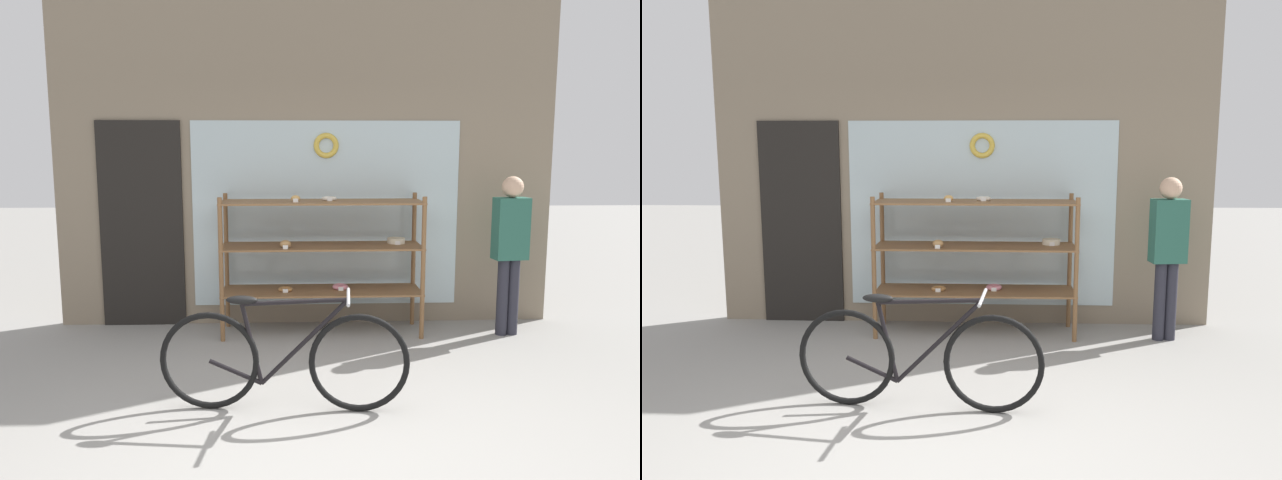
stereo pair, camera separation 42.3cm
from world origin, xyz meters
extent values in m
plane|color=gray|center=(0.00, 0.00, 0.00)|extent=(30.00, 30.00, 0.00)
cube|color=gray|center=(0.00, 2.87, 1.93)|extent=(5.09, 0.08, 3.87)
cube|color=silver|center=(0.20, 2.82, 1.15)|extent=(2.73, 0.02, 1.90)
cube|color=black|center=(-1.68, 2.81, 1.05)|extent=(0.84, 0.03, 2.10)
torus|color=gold|center=(0.20, 2.80, 1.85)|extent=(0.26, 0.06, 0.26)
cylinder|color=brown|center=(-0.82, 2.22, 0.69)|extent=(0.04, 0.04, 1.38)
cylinder|color=brown|center=(1.10, 2.22, 0.69)|extent=(0.04, 0.04, 1.38)
cylinder|color=brown|center=(-0.82, 2.70, 0.69)|extent=(0.04, 0.04, 1.38)
cylinder|color=brown|center=(1.10, 2.70, 0.69)|extent=(0.04, 0.04, 1.38)
cube|color=brown|center=(0.14, 2.46, 0.43)|extent=(1.96, 0.53, 0.02)
cube|color=brown|center=(0.14, 2.46, 0.87)|extent=(1.96, 0.53, 0.02)
cube|color=brown|center=(0.14, 2.46, 1.31)|extent=(1.96, 0.53, 0.02)
ellipsoid|color=tan|center=(-0.11, 2.39, 1.35)|extent=(0.09, 0.08, 0.06)
cube|color=white|center=(-0.11, 2.34, 1.34)|extent=(0.05, 0.00, 0.04)
torus|color=#B27A42|center=(-0.22, 2.43, 0.45)|extent=(0.14, 0.14, 0.03)
cube|color=white|center=(-0.22, 2.35, 0.45)|extent=(0.05, 0.00, 0.04)
torus|color=beige|center=(0.22, 2.54, 1.34)|extent=(0.15, 0.15, 0.03)
cube|color=white|center=(0.22, 2.46, 1.34)|extent=(0.05, 0.00, 0.04)
torus|color=pink|center=(0.33, 2.50, 0.46)|extent=(0.16, 0.16, 0.04)
cube|color=white|center=(0.33, 2.41, 0.45)|extent=(0.05, 0.00, 0.04)
cylinder|color=beige|center=(0.89, 2.56, 0.91)|extent=(0.18, 0.18, 0.05)
cube|color=white|center=(0.89, 2.46, 0.90)|extent=(0.05, 0.00, 0.04)
ellipsoid|color=#AD7F4C|center=(-0.21, 2.32, 0.92)|extent=(0.11, 0.09, 0.08)
cube|color=white|center=(-0.21, 2.26, 0.90)|extent=(0.05, 0.00, 0.04)
torus|color=black|center=(-0.73, 0.68, 0.35)|extent=(0.71, 0.10, 0.71)
torus|color=black|center=(0.32, 0.59, 0.35)|extent=(0.71, 0.10, 0.71)
cylinder|color=black|center=(-0.06, 0.62, 0.50)|extent=(0.63, 0.09, 0.64)
cylinder|color=black|center=(-0.13, 0.63, 0.79)|extent=(0.74, 0.10, 0.07)
cylinder|color=black|center=(-0.43, 0.66, 0.48)|extent=(0.17, 0.05, 0.58)
cylinder|color=black|center=(-0.55, 0.67, 0.27)|extent=(0.38, 0.06, 0.19)
ellipsoid|color=black|center=(-0.50, 0.66, 0.80)|extent=(0.23, 0.11, 0.06)
cylinder|color=#B2B2B7|center=(0.24, 0.60, 0.83)|extent=(0.06, 0.46, 0.02)
cylinder|color=#282833|center=(1.91, 2.31, 0.38)|extent=(0.11, 0.11, 0.76)
cylinder|color=#282833|center=(2.02, 2.33, 0.38)|extent=(0.11, 0.11, 0.76)
cube|color=#285B4C|center=(1.96, 2.32, 1.06)|extent=(0.34, 0.21, 0.60)
sphere|color=tan|center=(1.96, 2.32, 1.46)|extent=(0.21, 0.21, 0.21)
camera|label=1|loc=(-0.13, -3.56, 1.87)|focal=35.00mm
camera|label=2|loc=(0.29, -3.56, 1.87)|focal=35.00mm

